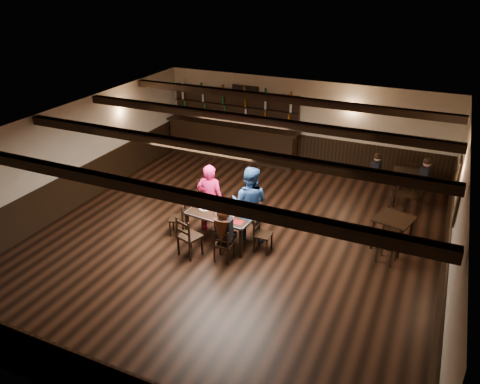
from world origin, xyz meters
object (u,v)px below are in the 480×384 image
at_px(dining_table, 221,217).
at_px(chair_near_left, 187,234).
at_px(man_blue, 250,203).
at_px(chair_near_right, 223,243).
at_px(woman_pink, 210,199).
at_px(bar_counter, 233,136).
at_px(cake, 205,207).

height_order(dining_table, chair_near_left, chair_near_left).
bearing_deg(man_blue, chair_near_right, 77.75).
height_order(woman_pink, bar_counter, bar_counter).
xyz_separation_m(dining_table, chair_near_right, (0.38, -0.67, -0.20)).
relative_size(dining_table, cake, 5.21).
relative_size(woman_pink, bar_counter, 0.38).
xyz_separation_m(cake, bar_counter, (-1.58, 4.86, -0.07)).
distance_m(chair_near_right, bar_counter, 6.11).
height_order(cake, bar_counter, bar_counter).
bearing_deg(cake, dining_table, -11.47).
relative_size(chair_near_left, bar_counter, 0.21).
bearing_deg(bar_counter, chair_near_right, -66.94).
distance_m(dining_table, woman_pink, 0.65).
bearing_deg(man_blue, bar_counter, -67.15).
xyz_separation_m(chair_near_right, cake, (-0.81, 0.76, 0.33)).
bearing_deg(dining_table, man_blue, 44.93).
xyz_separation_m(chair_near_right, woman_pink, (-0.85, 1.07, 0.38)).
relative_size(chair_near_left, woman_pink, 0.56).
distance_m(woman_pink, cake, 0.32).
relative_size(dining_table, woman_pink, 0.93).
bearing_deg(cake, woman_pink, 98.20).
bearing_deg(dining_table, woman_pink, 139.79).
distance_m(woman_pink, man_blue, 0.98).
relative_size(chair_near_left, man_blue, 0.53).
bearing_deg(dining_table, chair_near_left, -117.21).
relative_size(dining_table, bar_counter, 0.35).
bearing_deg(chair_near_left, man_blue, 55.03).
distance_m(chair_near_left, man_blue, 1.62).
height_order(chair_near_right, man_blue, man_blue).
xyz_separation_m(chair_near_left, cake, (-0.02, 0.89, 0.24)).
xyz_separation_m(woman_pink, man_blue, (0.97, 0.09, 0.04)).
distance_m(man_blue, bar_counter, 5.11).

